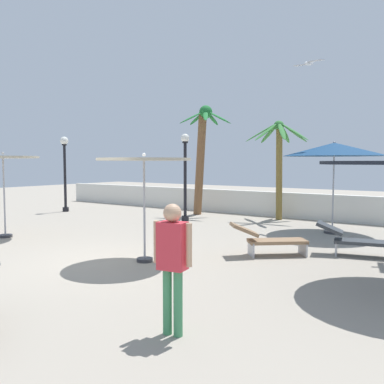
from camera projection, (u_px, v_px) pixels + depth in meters
The scene contains 13 objects.
ground_plane at pixel (110, 261), 9.55m from camera, with size 56.00×56.00×0.00m, color #9E9384.
boundary_wall at pixel (277, 204), 17.23m from camera, with size 25.20×0.30×1.03m, color silver.
patio_umbrella_0 at pixel (3, 162), 12.38m from camera, with size 2.06×2.06×2.59m.
patio_umbrella_2 at pixel (334, 150), 13.06m from camera, with size 3.19×3.19×2.94m.
patio_umbrella_3 at pixel (144, 164), 9.31m from camera, with size 2.13×2.13×2.49m.
palm_tree_0 at pixel (202, 147), 17.71m from camera, with size 2.29×2.28×4.69m.
palm_tree_1 at pixel (279, 154), 16.23m from camera, with size 2.47×2.58×3.91m.
lamp_post_0 at pixel (185, 171), 15.87m from camera, with size 0.33×0.33×3.36m.
lamp_post_1 at pixel (65, 165), 18.92m from camera, with size 0.37×0.37×3.44m.
lounge_chair_1 at pixel (268, 239), 10.05m from camera, with size 1.76×1.61×0.81m.
lounge_chair_2 at pixel (355, 239), 10.01m from camera, with size 1.91×0.97×0.81m.
guest_0 at pixel (173, 256), 5.38m from camera, with size 0.55×0.29×1.74m.
seagull_1 at pixel (309, 63), 13.76m from camera, with size 1.26×0.75×0.14m.
Camera 1 is at (6.97, -6.60, 2.28)m, focal length 38.65 mm.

